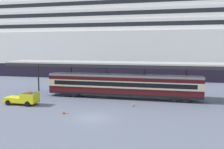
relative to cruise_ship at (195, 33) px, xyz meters
The scene contains 7 objects.
ground_plane 52.50m from the cruise_ship, 109.08° to the right, with size 400.00×400.00×0.00m, color slate.
cruise_ship is the anchor object (origin of this frame).
platform_canopy 39.35m from the cruise_ship, 113.00° to the right, with size 42.05×5.50×6.18m.
train_carriage 40.52m from the cruise_ship, 112.75° to the right, with size 25.97×2.81×4.11m.
service_truck 53.87m from the cruise_ship, 123.39° to the right, with size 5.24×2.34×2.02m.
traffic_cone_near 44.79m from the cruise_ship, 107.05° to the right, with size 0.36×0.36×0.68m.
traffic_cone_mid 53.11m from the cruise_ship, 114.05° to the right, with size 0.36×0.36×0.69m.
Camera 1 is at (8.78, -27.67, 8.82)m, focal length 38.45 mm.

